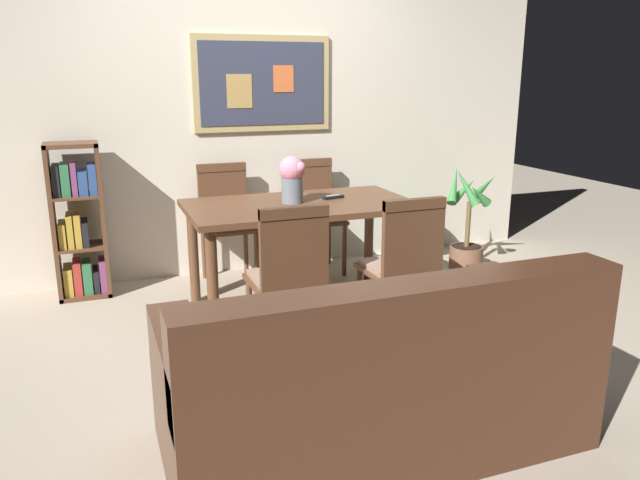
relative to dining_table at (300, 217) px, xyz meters
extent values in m
plane|color=tan|center=(-0.10, -0.56, -0.64)|extent=(12.00, 12.00, 0.00)
cube|color=beige|center=(-0.10, 1.04, 0.66)|extent=(5.20, 0.10, 2.60)
cube|color=tan|center=(0.03, 0.98, 0.86)|extent=(1.10, 0.02, 0.74)
cube|color=#33384C|center=(0.03, 0.96, 0.86)|extent=(1.00, 0.01, 0.64)
cube|color=tan|center=(-0.16, 0.95, 0.81)|extent=(0.20, 0.00, 0.26)
cube|color=#D86633|center=(0.19, 0.95, 0.90)|extent=(0.17, 0.00, 0.21)
cube|color=brown|center=(0.00, 0.00, 0.08)|extent=(1.52, 0.85, 0.04)
cylinder|color=brown|center=(-0.68, -0.34, -0.29)|extent=(0.07, 0.07, 0.70)
cylinder|color=brown|center=(0.68, -0.34, -0.29)|extent=(0.07, 0.07, 0.70)
cylinder|color=brown|center=(-0.68, 0.34, -0.29)|extent=(0.07, 0.07, 0.70)
cylinder|color=brown|center=(0.68, 0.34, -0.29)|extent=(0.07, 0.07, 0.70)
cube|color=brown|center=(-0.35, 0.69, -0.21)|extent=(0.40, 0.40, 0.03)
cube|color=#997A66|center=(-0.35, 0.69, -0.18)|extent=(0.36, 0.36, 0.03)
cylinder|color=brown|center=(-0.18, 0.86, -0.43)|extent=(0.04, 0.04, 0.42)
cylinder|color=brown|center=(-0.52, 0.86, -0.43)|extent=(0.04, 0.04, 0.42)
cylinder|color=brown|center=(-0.18, 0.52, -0.43)|extent=(0.04, 0.04, 0.42)
cylinder|color=brown|center=(-0.52, 0.52, -0.43)|extent=(0.04, 0.04, 0.42)
cube|color=brown|center=(-0.35, 0.87, 0.04)|extent=(0.38, 0.04, 0.46)
cube|color=brown|center=(-0.35, 0.87, 0.24)|extent=(0.38, 0.05, 0.06)
cube|color=brown|center=(0.38, 0.69, -0.21)|extent=(0.40, 0.40, 0.03)
cube|color=#997A66|center=(0.38, 0.69, -0.18)|extent=(0.36, 0.36, 0.03)
cylinder|color=brown|center=(0.55, 0.86, -0.43)|extent=(0.04, 0.04, 0.42)
cylinder|color=brown|center=(0.21, 0.86, -0.43)|extent=(0.04, 0.04, 0.42)
cylinder|color=brown|center=(0.55, 0.52, -0.43)|extent=(0.04, 0.04, 0.42)
cylinder|color=brown|center=(0.21, 0.52, -0.43)|extent=(0.04, 0.04, 0.42)
cube|color=brown|center=(0.38, 0.87, 0.04)|extent=(0.38, 0.04, 0.46)
cube|color=brown|center=(0.38, 0.87, 0.24)|extent=(0.38, 0.05, 0.06)
cube|color=brown|center=(-0.33, -0.67, -0.21)|extent=(0.40, 0.40, 0.03)
cube|color=#997A66|center=(-0.33, -0.67, -0.18)|extent=(0.36, 0.36, 0.03)
cylinder|color=brown|center=(-0.50, -0.84, -0.43)|extent=(0.04, 0.04, 0.42)
cylinder|color=brown|center=(-0.16, -0.84, -0.43)|extent=(0.04, 0.04, 0.42)
cylinder|color=brown|center=(-0.50, -0.50, -0.43)|extent=(0.04, 0.04, 0.42)
cylinder|color=brown|center=(-0.16, -0.50, -0.43)|extent=(0.04, 0.04, 0.42)
cube|color=brown|center=(-0.33, -0.85, 0.04)|extent=(0.38, 0.04, 0.46)
cube|color=brown|center=(-0.33, -0.85, 0.24)|extent=(0.38, 0.05, 0.06)
cube|color=brown|center=(0.37, -0.71, -0.21)|extent=(0.40, 0.40, 0.03)
cube|color=#997A66|center=(0.37, -0.71, -0.18)|extent=(0.36, 0.36, 0.03)
cylinder|color=brown|center=(0.20, -0.88, -0.43)|extent=(0.04, 0.04, 0.42)
cylinder|color=brown|center=(0.54, -0.88, -0.43)|extent=(0.04, 0.04, 0.42)
cylinder|color=brown|center=(0.20, -0.54, -0.43)|extent=(0.04, 0.04, 0.42)
cylinder|color=brown|center=(0.54, -0.54, -0.43)|extent=(0.04, 0.04, 0.42)
cube|color=brown|center=(0.37, -0.89, 0.04)|extent=(0.38, 0.04, 0.46)
cube|color=brown|center=(0.37, -0.89, 0.24)|extent=(0.38, 0.05, 0.06)
cube|color=#472819|center=(-0.24, -1.65, -0.44)|extent=(1.80, 0.84, 0.40)
cube|color=#472819|center=(-0.24, -1.97, -0.02)|extent=(1.80, 0.20, 0.44)
cube|color=#472819|center=(-1.05, -1.65, -0.13)|extent=(0.18, 0.80, 0.22)
cube|color=#472819|center=(0.57, -1.65, -0.13)|extent=(0.18, 0.80, 0.22)
cube|color=#B78C33|center=(-0.69, -1.83, -0.08)|extent=(0.32, 0.16, 0.33)
cube|color=#B78C33|center=(-0.24, -1.83, -0.08)|extent=(0.32, 0.16, 0.33)
cube|color=brown|center=(-1.58, 0.78, -0.08)|extent=(0.03, 0.28, 1.12)
cube|color=brown|center=(-1.25, 0.78, -0.08)|extent=(0.03, 0.28, 1.12)
cube|color=brown|center=(-1.42, 0.78, -0.63)|extent=(0.36, 0.28, 0.03)
cube|color=brown|center=(-1.42, 0.78, 0.46)|extent=(0.36, 0.28, 0.03)
cube|color=brown|center=(-1.42, 0.78, -0.27)|extent=(0.30, 0.28, 0.02)
cube|color=brown|center=(-1.42, 0.78, 0.10)|extent=(0.30, 0.28, 0.02)
cube|color=gold|center=(-1.52, 0.78, -0.51)|extent=(0.06, 0.22, 0.20)
cube|color=#B2332D|center=(-1.46, 0.78, -0.50)|extent=(0.05, 0.22, 0.24)
cube|color=#337247|center=(-1.39, 0.78, -0.50)|extent=(0.06, 0.22, 0.23)
cube|color=black|center=(-1.33, 0.78, -0.53)|extent=(0.04, 0.22, 0.16)
cube|color=#7F3F72|center=(-1.28, 0.78, -0.50)|extent=(0.06, 0.22, 0.23)
cube|color=gold|center=(-1.53, 0.78, -0.17)|extent=(0.05, 0.22, 0.18)
cube|color=gold|center=(-1.48, 0.78, -0.14)|extent=(0.04, 0.22, 0.23)
cube|color=gold|center=(-1.43, 0.78, -0.15)|extent=(0.04, 0.22, 0.23)
cube|color=black|center=(-1.38, 0.78, -0.17)|extent=(0.04, 0.22, 0.18)
cube|color=black|center=(-1.53, 0.78, 0.22)|extent=(0.05, 0.22, 0.21)
cube|color=#337247|center=(-1.47, 0.78, 0.22)|extent=(0.06, 0.22, 0.22)
cube|color=#7F3F72|center=(-1.42, 0.78, 0.23)|extent=(0.04, 0.22, 0.23)
cube|color=#2D4C8C|center=(-1.36, 0.78, 0.20)|extent=(0.06, 0.22, 0.17)
cube|color=#2D4C8C|center=(-1.29, 0.78, 0.22)|extent=(0.05, 0.22, 0.21)
cylinder|color=#B2ADA3|center=(1.35, 0.73, -0.55)|extent=(0.21, 0.21, 0.19)
cylinder|color=#332319|center=(1.35, 0.73, -0.46)|extent=(0.19, 0.19, 0.02)
sphere|color=#387F3D|center=(1.35, 0.73, -0.30)|extent=(0.37, 0.37, 0.37)
cylinder|color=#387F3D|center=(1.40, 0.61, -0.56)|extent=(0.03, 0.03, 0.30)
cylinder|color=#387F3D|center=(1.45, 0.80, -0.52)|extent=(0.03, 0.03, 0.21)
cylinder|color=brown|center=(1.58, 0.34, -0.55)|extent=(0.28, 0.28, 0.19)
cylinder|color=#332319|center=(1.58, 0.34, -0.46)|extent=(0.25, 0.25, 0.02)
cylinder|color=brown|center=(1.58, 0.34, -0.26)|extent=(0.04, 0.04, 0.38)
cone|color=#387F3D|center=(1.72, 0.36, 0.03)|extent=(0.12, 0.30, 0.27)
cone|color=#387F3D|center=(1.59, 0.44, 0.01)|extent=(0.24, 0.11, 0.22)
cone|color=#387F3D|center=(1.48, 0.42, 0.05)|extent=(0.24, 0.26, 0.31)
cone|color=#387F3D|center=(1.49, 0.27, 0.07)|extent=(0.22, 0.25, 0.33)
cone|color=#387F3D|center=(1.59, 0.23, 0.00)|extent=(0.24, 0.11, 0.21)
cylinder|color=slate|center=(-0.05, 0.03, 0.18)|extent=(0.15, 0.15, 0.17)
sphere|color=pink|center=(-0.05, 0.03, 0.33)|extent=(0.17, 0.17, 0.17)
sphere|color=#EACC4C|center=(-0.08, 0.08, 0.34)|extent=(0.05, 0.05, 0.05)
sphere|color=pink|center=(-0.01, -0.03, 0.34)|extent=(0.07, 0.07, 0.07)
sphere|color=silver|center=(0.02, 0.05, 0.32)|extent=(0.07, 0.07, 0.07)
cube|color=black|center=(0.26, 0.06, 0.11)|extent=(0.16, 0.08, 0.02)
cube|color=gray|center=(0.26, 0.06, 0.12)|extent=(0.10, 0.05, 0.00)
camera|label=1|loc=(-1.31, -3.84, 0.94)|focal=34.56mm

